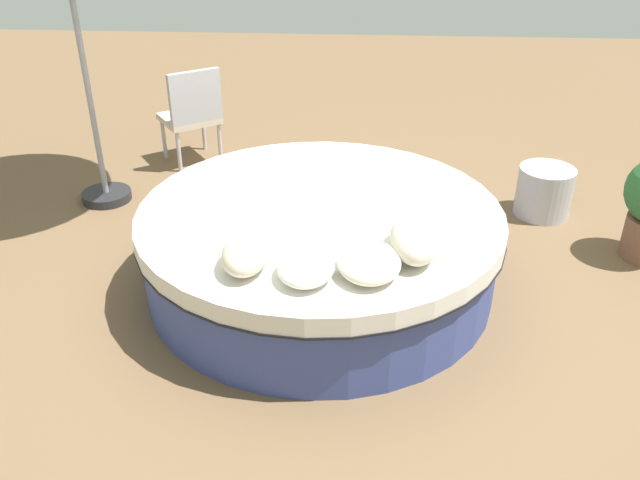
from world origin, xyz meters
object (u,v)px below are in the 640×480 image
(throw_pillow_0, at_px, (246,253))
(side_table, at_px, (544,192))
(patio_chair, at_px, (192,111))
(round_bed, at_px, (320,247))
(throw_pillow_2, at_px, (369,262))
(throw_pillow_3, at_px, (415,238))
(throw_pillow_1, at_px, (306,267))

(throw_pillow_0, relative_size, side_table, 0.95)
(patio_chair, relative_size, side_table, 2.07)
(round_bed, relative_size, throw_pillow_2, 5.52)
(throw_pillow_2, xyz_separation_m, throw_pillow_3, (-0.24, 0.27, 0.04))
(throw_pillow_1, xyz_separation_m, patio_chair, (-3.01, -1.38, -0.12))
(throw_pillow_0, relative_size, throw_pillow_2, 0.98)
(throw_pillow_2, height_order, side_table, throw_pillow_2)
(throw_pillow_0, bearing_deg, throw_pillow_2, 88.50)
(side_table, bearing_deg, patio_chair, -105.62)
(round_bed, relative_size, throw_pillow_0, 5.63)
(side_table, bearing_deg, throw_pillow_3, -34.96)
(round_bed, xyz_separation_m, throw_pillow_2, (0.80, 0.34, 0.37))
(throw_pillow_2, xyz_separation_m, side_table, (-2.03, 1.53, -0.47))
(throw_pillow_0, bearing_deg, throw_pillow_1, 75.99)
(throw_pillow_1, relative_size, side_table, 0.88)
(throw_pillow_1, distance_m, throw_pillow_2, 0.37)
(throw_pillow_0, height_order, side_table, throw_pillow_0)
(round_bed, distance_m, throw_pillow_2, 0.94)
(throw_pillow_3, xyz_separation_m, patio_chair, (-2.71, -2.02, -0.16))
(throw_pillow_1, distance_m, side_table, 2.86)
(throw_pillow_3, distance_m, patio_chair, 3.38)
(throw_pillow_0, height_order, patio_chair, patio_chair)
(throw_pillow_1, relative_size, throw_pillow_2, 0.90)
(throw_pillow_0, xyz_separation_m, throw_pillow_3, (-0.22, 1.00, 0.01))
(throw_pillow_0, distance_m, patio_chair, 3.10)
(throw_pillow_1, xyz_separation_m, throw_pillow_2, (-0.07, 0.36, 0.00))
(round_bed, xyz_separation_m, side_table, (-1.23, 1.86, -0.10))
(throw_pillow_2, height_order, throw_pillow_3, throw_pillow_3)
(throw_pillow_0, xyz_separation_m, patio_chair, (-2.92, -1.02, -0.15))
(round_bed, height_order, side_table, round_bed)
(throw_pillow_1, relative_size, patio_chair, 0.42)
(throw_pillow_3, bearing_deg, side_table, 145.04)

